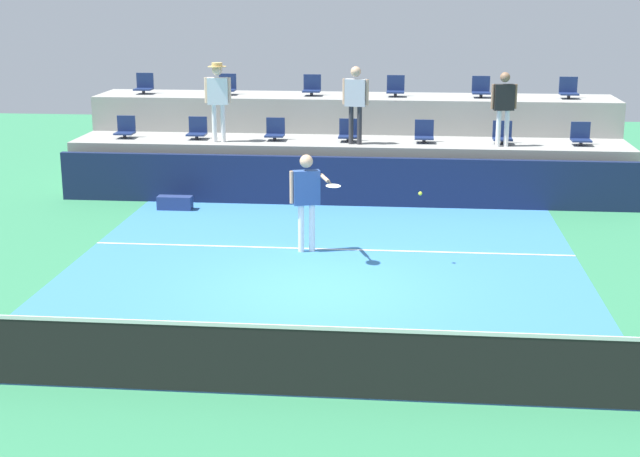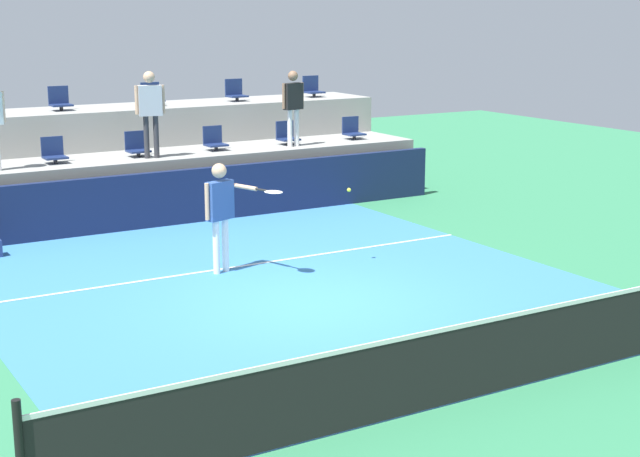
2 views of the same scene
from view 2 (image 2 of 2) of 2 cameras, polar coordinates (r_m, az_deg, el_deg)
name	(u,v)px [view 2 (image 2 of 2)]	position (r m, az deg, el deg)	size (l,w,h in m)	color
ground_plane	(312,303)	(14.25, -0.49, -4.46)	(40.00, 40.00, 0.00)	#2D754C
court_inner_paint	(280,287)	(15.08, -2.40, -3.47)	(9.00, 10.00, 0.01)	teal
court_service_line	(240,266)	(16.28, -4.75, -2.25)	(9.00, 0.06, 0.00)	white
tennis_net	(491,353)	(11.00, 10.14, -7.29)	(10.48, 0.08, 1.07)	black
sponsor_backboard	(160,199)	(19.38, -9.46, 1.74)	(13.00, 0.16, 1.10)	#141E42
seating_tier_lower	(137,185)	(20.56, -10.80, 2.54)	(13.00, 1.80, 1.25)	gray
seating_tier_upper	(109,154)	(22.17, -12.45, 4.33)	(13.00, 1.80, 2.10)	gray
stadium_chair_lower_mid_left	(54,152)	(19.85, -15.54, 4.38)	(0.44, 0.40, 0.52)	#2D2D33
stadium_chair_lower_center	(137,146)	(20.37, -10.83, 4.83)	(0.44, 0.40, 0.52)	#2D2D33
stadium_chair_lower_mid_right	(214,140)	(21.03, -6.30, 5.24)	(0.44, 0.40, 0.52)	#2D2D33
stadium_chair_lower_right	(287,135)	(21.82, -1.99, 5.59)	(0.44, 0.40, 0.52)	#2D2D33
stadium_chair_lower_far_right	(352,130)	(22.72, 1.94, 5.88)	(0.44, 0.40, 0.52)	#2D2D33
stadium_chair_upper_mid_left	(60,100)	(21.66, -15.20, 7.35)	(0.44, 0.40, 0.52)	#2D2D33
stadium_chair_upper_mid_right	(152,96)	(22.31, -9.97, 7.76)	(0.44, 0.40, 0.52)	#2D2D33
stadium_chair_upper_right	(235,92)	(23.14, -5.05, 8.09)	(0.44, 0.40, 0.52)	#2D2D33
stadium_chair_upper_far_right	(312,88)	(24.14, -0.46, 8.34)	(0.44, 0.40, 0.52)	#2D2D33
tennis_player	(222,206)	(15.68, -5.87, 1.36)	(1.04, 1.17, 1.82)	white
spectator_leaning_on_rail	(150,106)	(19.97, -10.06, 7.21)	(0.61, 0.28, 1.77)	#2D2D33
spectator_in_grey	(293,101)	(21.38, -1.61, 7.57)	(0.59, 0.25, 1.67)	white
tennis_ball	(349,190)	(16.05, 1.73, 2.31)	(0.07, 0.07, 0.07)	#CCE033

